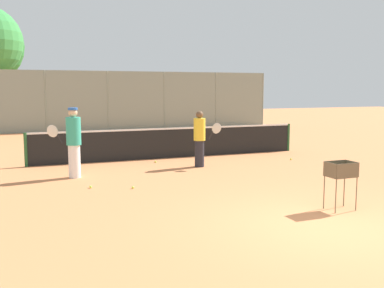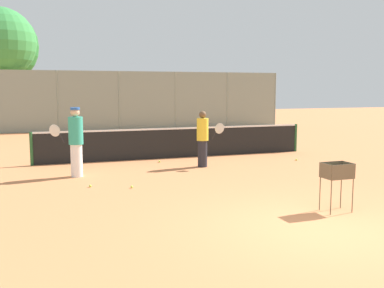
{
  "view_description": "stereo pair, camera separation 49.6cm",
  "coord_description": "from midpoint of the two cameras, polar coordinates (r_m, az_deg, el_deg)",
  "views": [
    {
      "loc": [
        -5.18,
        -6.21,
        2.46
      ],
      "look_at": [
        -0.85,
        4.61,
        1.0
      ],
      "focal_mm": 42.0,
      "sensor_mm": 36.0,
      "label": 1
    },
    {
      "loc": [
        -4.72,
        -6.38,
        2.46
      ],
      "look_at": [
        -0.85,
        4.61,
        1.0
      ],
      "focal_mm": 42.0,
      "sensor_mm": 36.0,
      "label": 2
    }
  ],
  "objects": [
    {
      "name": "ground_plane",
      "position": [
        8.38,
        18.23,
        -10.31
      ],
      "size": [
        80.0,
        80.0,
        0.0
      ],
      "primitive_type": "plane",
      "color": "#D37F4C"
    },
    {
      "name": "tennis_net",
      "position": [
        15.85,
        -1.05,
        0.25
      ],
      "size": [
        9.8,
        0.1,
        1.07
      ],
      "color": "#26592D",
      "rests_on": "ground_plane"
    },
    {
      "name": "back_fence",
      "position": [
        26.66,
        -8.72,
        5.46
      ],
      "size": [
        20.81,
        0.08,
        3.43
      ],
      "color": "gray",
      "rests_on": "ground_plane"
    },
    {
      "name": "tree_0",
      "position": [
        27.91,
        -22.69,
        11.74
      ],
      "size": [
        3.93,
        3.93,
        6.96
      ],
      "color": "brown",
      "rests_on": "ground_plane"
    },
    {
      "name": "player_white_outfit",
      "position": [
        13.99,
        2.4,
        0.73
      ],
      "size": [
        0.78,
        0.64,
        1.75
      ],
      "rotation": [
        0.0,
        0.0,
        5.63
      ],
      "color": "#26262D",
      "rests_on": "ground_plane"
    },
    {
      "name": "player_red_cap",
      "position": [
        12.74,
        -13.47,
        0.36
      ],
      "size": [
        0.95,
        0.4,
        1.93
      ],
      "rotation": [
        0.0,
        0.0,
        3.34
      ],
      "color": "white",
      "rests_on": "ground_plane"
    },
    {
      "name": "ball_cart",
      "position": [
        9.46,
        19.4,
        -3.7
      ],
      "size": [
        0.56,
        0.41,
        0.98
      ],
      "color": "brown",
      "rests_on": "ground_plane"
    },
    {
      "name": "tennis_ball_0",
      "position": [
        15.74,
        14.0,
        -1.94
      ],
      "size": [
        0.07,
        0.07,
        0.07
      ],
      "primitive_type": "sphere",
      "color": "#D1E54C",
      "rests_on": "ground_plane"
    },
    {
      "name": "tennis_ball_1",
      "position": [
        11.45,
        -11.58,
        -5.25
      ],
      "size": [
        0.07,
        0.07,
        0.07
      ],
      "primitive_type": "sphere",
      "color": "#D1E54C",
      "rests_on": "ground_plane"
    },
    {
      "name": "tennis_ball_2",
      "position": [
        14.93,
        -3.21,
        -2.23
      ],
      "size": [
        0.07,
        0.07,
        0.07
      ],
      "primitive_type": "sphere",
      "color": "#D1E54C",
      "rests_on": "ground_plane"
    },
    {
      "name": "tennis_ball_3",
      "position": [
        13.76,
        -12.8,
        -3.2
      ],
      "size": [
        0.07,
        0.07,
        0.07
      ],
      "primitive_type": "sphere",
      "color": "#D1E54C",
      "rests_on": "ground_plane"
    },
    {
      "name": "tennis_ball_4",
      "position": [
        11.19,
        -6.4,
        -5.43
      ],
      "size": [
        0.07,
        0.07,
        0.07
      ],
      "primitive_type": "sphere",
      "color": "#D1E54C",
      "rests_on": "ground_plane"
    }
  ]
}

